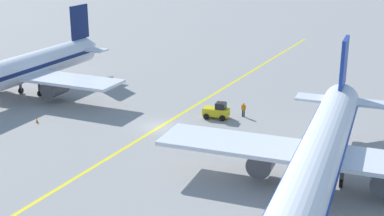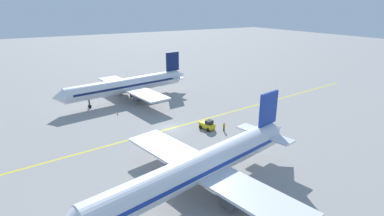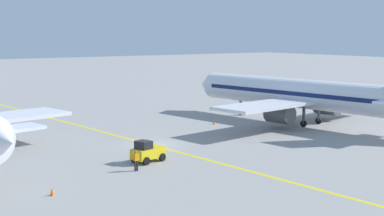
# 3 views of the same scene
# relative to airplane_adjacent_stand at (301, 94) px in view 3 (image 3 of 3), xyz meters

# --- Properties ---
(ground_plane) EXTENTS (400.00, 400.00, 0.00)m
(ground_plane) POSITION_rel_airplane_adjacent_stand_xyz_m (-21.83, -0.56, -3.71)
(ground_plane) COLOR gray
(apron_yellow_centreline) EXTENTS (12.05, 119.47, 0.01)m
(apron_yellow_centreline) POSITION_rel_airplane_adjacent_stand_xyz_m (-21.83, -0.56, -3.71)
(apron_yellow_centreline) COLOR yellow
(apron_yellow_centreline) RESTS_ON ground
(airplane_adjacent_stand) EXTENTS (28.46, 35.50, 10.60)m
(airplane_adjacent_stand) POSITION_rel_airplane_adjacent_stand_xyz_m (0.00, 0.00, 0.00)
(airplane_adjacent_stand) COLOR silver
(airplane_adjacent_stand) RESTS_ON ground
(baggage_tug_white) EXTENTS (3.27, 2.34, 2.11)m
(baggage_tug_white) POSITION_rel_airplane_adjacent_stand_xyz_m (-25.74, -6.52, -2.81)
(baggage_tug_white) COLOR gold
(baggage_tug_white) RESTS_ON ground
(ground_crew_worker) EXTENTS (0.58, 0.24, 1.68)m
(ground_crew_worker) POSITION_rel_airplane_adjacent_stand_xyz_m (-28.07, -8.72, -2.80)
(ground_crew_worker) COLOR #23232D
(ground_crew_worker) RESTS_ON ground
(traffic_cone_near_nose) EXTENTS (0.32, 0.32, 0.55)m
(traffic_cone_near_nose) POSITION_rel_airplane_adjacent_stand_xyz_m (-27.01, -6.71, -3.43)
(traffic_cone_near_nose) COLOR orange
(traffic_cone_near_nose) RESTS_ON ground
(traffic_cone_mid_apron) EXTENTS (0.32, 0.32, 0.55)m
(traffic_cone_mid_apron) POSITION_rel_airplane_adjacent_stand_xyz_m (-36.13, -11.34, -3.43)
(traffic_cone_mid_apron) COLOR orange
(traffic_cone_mid_apron) RESTS_ON ground
(traffic_cone_by_wingtip) EXTENTS (0.32, 0.32, 0.55)m
(traffic_cone_by_wingtip) POSITION_rel_airplane_adjacent_stand_xyz_m (-9.15, 5.82, -3.43)
(traffic_cone_by_wingtip) COLOR orange
(traffic_cone_by_wingtip) RESTS_ON ground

